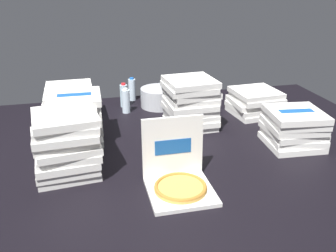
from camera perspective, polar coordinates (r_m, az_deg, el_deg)
ground_plane at (r=2.40m, az=1.22°, el=-4.14°), size 3.20×2.40×0.02m
open_pizza_box at (r=1.98m, az=1.59°, el=-7.83°), size 0.34×0.36×0.36m
pizza_stack_right_near at (r=2.56m, az=-14.18°, el=1.20°), size 0.38×0.37×0.33m
pizza_stack_left_far at (r=3.06m, az=13.23°, el=3.63°), size 0.38×0.38×0.20m
pizza_stack_center_far at (r=2.91m, az=-15.00°, el=3.30°), size 0.38×0.37×0.29m
pizza_stack_left_near at (r=2.72m, az=3.45°, el=3.57°), size 0.39×0.38×0.37m
pizza_stack_center_near at (r=2.57m, az=18.89°, el=-0.28°), size 0.39×0.39×0.25m
pizza_stack_right_mid at (r=2.15m, az=-15.48°, el=-2.73°), size 0.40×0.40×0.37m
ice_bucket at (r=3.17m, az=-1.34°, el=4.47°), size 0.32×0.32×0.16m
water_bottle_0 at (r=3.15m, az=3.48°, el=4.69°), size 0.07×0.07×0.21m
water_bottle_1 at (r=3.07m, az=3.12°, el=4.19°), size 0.07×0.07×0.21m
water_bottle_2 at (r=3.18m, az=-6.86°, el=4.71°), size 0.07×0.07×0.21m
water_bottle_3 at (r=3.04m, az=-6.54°, el=3.87°), size 0.07×0.07×0.21m
water_bottle_4 at (r=3.34m, az=-5.60°, el=5.67°), size 0.07×0.07×0.21m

